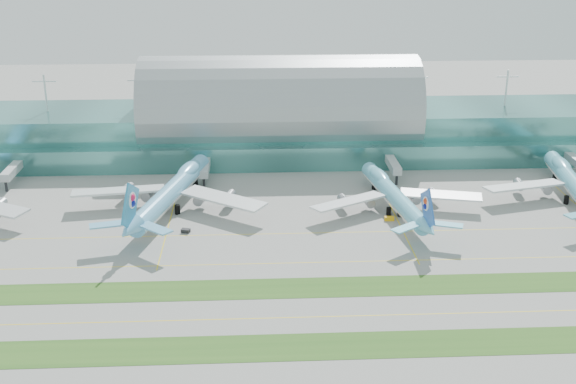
{
  "coord_description": "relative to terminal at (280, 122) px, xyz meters",
  "views": [
    {
      "loc": [
        -11.59,
        -177.71,
        96.25
      ],
      "look_at": [
        0.0,
        55.0,
        9.0
      ],
      "focal_mm": 45.0,
      "sensor_mm": 36.0,
      "label": 1
    }
  ],
  "objects": [
    {
      "name": "grass_strip_far",
      "position": [
        -0.01,
        -126.79,
        -14.19
      ],
      "size": [
        420.0,
        12.0,
        0.08
      ],
      "primitive_type": "cube",
      "color": "#2D591E",
      "rests_on": "ground"
    },
    {
      "name": "taxiline_d",
      "position": [
        -0.01,
        -88.79,
        -14.22
      ],
      "size": [
        420.0,
        0.35,
        0.01
      ],
      "primitive_type": "cube",
      "color": "yellow",
      "rests_on": "ground"
    },
    {
      "name": "terminal",
      "position": [
        0.0,
        0.0,
        0.0
      ],
      "size": [
        340.0,
        69.1,
        36.0
      ],
      "color": "#3D7A75",
      "rests_on": "ground"
    },
    {
      "name": "gse_e",
      "position": [
        34.64,
        -79.5,
        -13.5
      ],
      "size": [
        3.29,
        1.54,
        1.45
      ],
      "primitive_type": "cube",
      "rotation": [
        0.0,
        0.0,
        -0.01
      ],
      "color": "#F0AA0E",
      "rests_on": "ground"
    },
    {
      "name": "ground",
      "position": [
        -0.01,
        -128.79,
        -14.23
      ],
      "size": [
        700.0,
        700.0,
        0.0
      ],
      "primitive_type": "plane",
      "color": "gray",
      "rests_on": "ground"
    },
    {
      "name": "gse_d",
      "position": [
        -34.58,
        -86.29,
        -13.6
      ],
      "size": [
        3.25,
        2.59,
        1.26
      ],
      "primitive_type": "cube",
      "rotation": [
        0.0,
        0.0,
        -0.32
      ],
      "color": "black",
      "rests_on": "ground"
    },
    {
      "name": "gse_f",
      "position": [
        40.01,
        -75.76,
        -13.49
      ],
      "size": [
        3.71,
        2.43,
        1.48
      ],
      "primitive_type": "cube",
      "rotation": [
        0.0,
        0.0,
        0.25
      ],
      "color": "black",
      "rests_on": "ground"
    },
    {
      "name": "grass_strip_near",
      "position": [
        -0.01,
        -156.79,
        -14.19
      ],
      "size": [
        420.0,
        12.0,
        0.08
      ],
      "primitive_type": "cube",
      "color": "#2D591E",
      "rests_on": "ground"
    },
    {
      "name": "airliner_d",
      "position": [
        105.55,
        -63.01,
        -7.74
      ],
      "size": [
        66.75,
        76.36,
        21.04
      ],
      "rotation": [
        0.0,
        0.0,
        -0.14
      ],
      "color": "#5BB0C9",
      "rests_on": "ground"
    },
    {
      "name": "airliner_c",
      "position": [
        37.52,
        -70.02,
        -8.15
      ],
      "size": [
        62.39,
        71.42,
        19.69
      ],
      "rotation": [
        0.0,
        0.0,
        0.14
      ],
      "color": "#61BAD6",
      "rests_on": "ground"
    },
    {
      "name": "airliner_b",
      "position": [
        -40.78,
        -64.29,
        -7.27
      ],
      "size": [
        70.05,
        80.88,
        22.57
      ],
      "rotation": [
        0.0,
        0.0,
        -0.25
      ],
      "color": "#67B6E4",
      "rests_on": "ground"
    },
    {
      "name": "taxiline_b",
      "position": [
        -0.01,
        -142.79,
        -14.22
      ],
      "size": [
        420.0,
        0.35,
        0.01
      ],
      "primitive_type": "cube",
      "color": "yellow",
      "rests_on": "ground"
    },
    {
      "name": "gse_c",
      "position": [
        -46.77,
        -81.44,
        -13.47
      ],
      "size": [
        4.07,
        2.78,
        1.5
      ],
      "primitive_type": "cube",
      "rotation": [
        0.0,
        0.0,
        0.29
      ],
      "color": "black",
      "rests_on": "ground"
    },
    {
      "name": "taxiline_c",
      "position": [
        -0.01,
        -110.79,
        -14.22
      ],
      "size": [
        420.0,
        0.35,
        0.01
      ],
      "primitive_type": "cube",
      "color": "yellow",
      "rests_on": "ground"
    }
  ]
}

